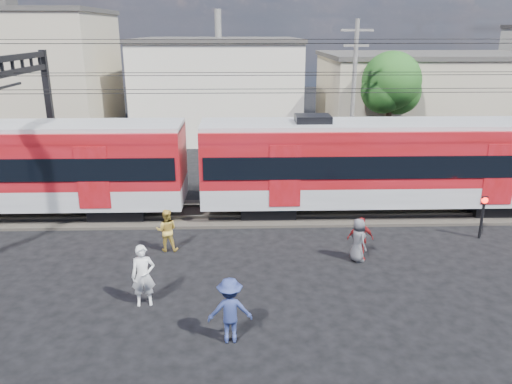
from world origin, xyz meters
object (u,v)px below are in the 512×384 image
Objects in this scene: commuter_train at (388,162)px; crossing_signal at (483,209)px; pedestrian_c at (230,310)px; pedestrian_a at (143,276)px.

commuter_train reaches higher than crossing_signal.
commuter_train is 27.46× the size of pedestrian_c.
pedestrian_a is (-9.44, -7.65, -1.44)m from commuter_train.
pedestrian_c is at bearing -125.45° from commuter_train.
crossing_signal is (3.01, -2.98, -1.18)m from commuter_train.
commuter_train reaches higher than pedestrian_a.
pedestrian_c is (2.62, -1.92, -0.05)m from pedestrian_a.
commuter_train is at bearing 135.24° from crossing_signal.
pedestrian_c is 11.83m from crossing_signal.
pedestrian_a is at bearing -159.46° from crossing_signal.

